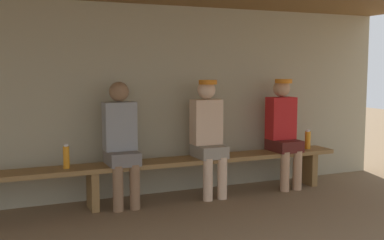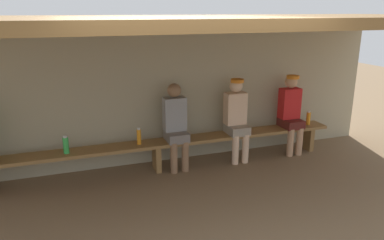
% 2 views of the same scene
% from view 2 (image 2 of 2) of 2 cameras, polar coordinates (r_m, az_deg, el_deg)
% --- Properties ---
extents(ground_plane, '(24.00, 24.00, 0.00)m').
position_cam_2_polar(ground_plane, '(4.54, -0.44, -15.25)').
color(ground_plane, brown).
extents(back_wall, '(8.00, 0.20, 2.20)m').
position_cam_2_polar(back_wall, '(5.93, -6.73, 3.85)').
color(back_wall, tan).
rests_on(back_wall, ground).
extents(dugout_roof, '(8.00, 2.80, 0.12)m').
position_cam_2_polar(dugout_roof, '(4.53, -3.47, 14.85)').
color(dugout_roof, brown).
rests_on(dugout_roof, back_wall).
extents(bench, '(6.00, 0.36, 0.46)m').
position_cam_2_polar(bench, '(5.71, -5.49, -4.08)').
color(bench, olive).
rests_on(bench, ground).
extents(player_middle, '(0.34, 0.42, 1.34)m').
position_cam_2_polar(player_middle, '(6.04, 6.84, 0.62)').
color(player_middle, gray).
rests_on(player_middle, ground).
extents(player_with_sunglasses, '(0.34, 0.42, 1.34)m').
position_cam_2_polar(player_with_sunglasses, '(6.54, 14.94, 1.42)').
color(player_with_sunglasses, '#591E19').
rests_on(player_with_sunglasses, ground).
extents(player_in_white, '(0.34, 0.42, 1.34)m').
position_cam_2_polar(player_in_white, '(5.68, -2.51, -0.48)').
color(player_in_white, slate).
rests_on(player_in_white, ground).
extents(water_bottle_blue, '(0.07, 0.07, 0.25)m').
position_cam_2_polar(water_bottle_blue, '(6.80, 17.43, 0.28)').
color(water_bottle_blue, orange).
rests_on(water_bottle_blue, bench).
extents(water_bottle_green, '(0.08, 0.08, 0.26)m').
position_cam_2_polar(water_bottle_green, '(5.48, -18.79, -3.65)').
color(water_bottle_green, green).
rests_on(water_bottle_green, bench).
extents(water_bottle_clear, '(0.06, 0.06, 0.25)m').
position_cam_2_polar(water_bottle_clear, '(5.60, -8.15, -2.52)').
color(water_bottle_clear, orange).
rests_on(water_bottle_clear, bench).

